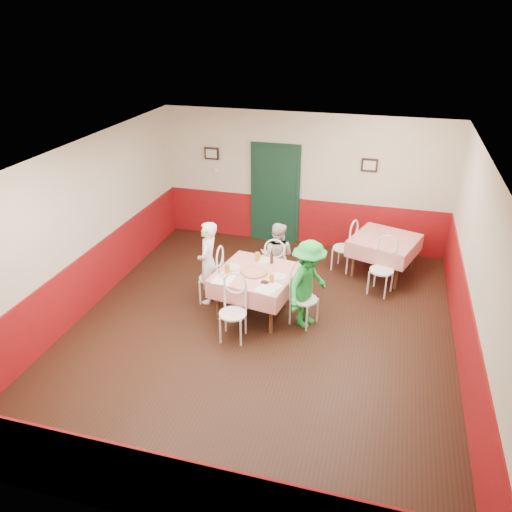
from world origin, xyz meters
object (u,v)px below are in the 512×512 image
(chair_near, at_px, (233,314))
(wallet, at_px, (265,282))
(glass_b, at_px, (272,278))
(main_table, at_px, (256,292))
(glass_c, at_px, (257,257))
(diner_left, at_px, (208,263))
(chair_left, at_px, (211,278))
(pizza, at_px, (254,272))
(beer_bottle, at_px, (272,258))
(diner_far, at_px, (277,256))
(glass_a, at_px, (227,269))
(chair_second_a, at_px, (344,248))
(second_table, at_px, (383,256))
(chair_second_b, at_px, (382,271))
(chair_far, at_px, (276,267))
(chair_right, at_px, (304,299))
(diner_right, at_px, (308,284))

(chair_near, relative_size, wallet, 8.18)
(glass_b, bearing_deg, main_table, 141.55)
(glass_c, height_order, diner_left, diner_left)
(chair_left, xyz_separation_m, diner_left, (-0.05, 0.01, 0.29))
(pizza, xyz_separation_m, beer_bottle, (0.19, 0.41, 0.09))
(glass_b, distance_m, beer_bottle, 0.65)
(diner_far, bearing_deg, glass_a, 61.84)
(chair_second_a, relative_size, beer_bottle, 4.31)
(glass_c, height_order, wallet, glass_c)
(second_table, relative_size, chair_left, 1.24)
(second_table, height_order, pizza, pizza)
(diner_far, bearing_deg, glass_c, 66.15)
(chair_second_a, xyz_separation_m, diner_far, (-1.09, -1.06, 0.19))
(diner_left, height_order, diner_far, diner_left)
(diner_far, bearing_deg, chair_second_b, -169.90)
(main_table, bearing_deg, glass_c, 102.00)
(chair_second_a, distance_m, diner_left, 2.80)
(chair_left, height_order, glass_c, glass_c)
(beer_bottle, height_order, diner_far, diner_far)
(chair_far, bearing_deg, wallet, 89.30)
(chair_right, bearing_deg, wallet, 129.26)
(chair_near, bearing_deg, second_table, 49.39)
(glass_c, bearing_deg, chair_near, -92.40)
(glass_a, height_order, diner_left, diner_left)
(chair_right, relative_size, chair_near, 1.00)
(beer_bottle, bearing_deg, chair_second_b, 24.64)
(chair_left, distance_m, wallet, 1.20)
(glass_b, relative_size, diner_far, 0.10)
(glass_b, distance_m, diner_right, 0.58)
(pizza, relative_size, glass_c, 2.70)
(glass_b, height_order, diner_right, diner_right)
(chair_near, distance_m, diner_left, 1.27)
(diner_left, bearing_deg, chair_left, 75.73)
(chair_second_a, bearing_deg, chair_near, -7.88)
(chair_right, bearing_deg, pizza, 107.11)
(chair_far, xyz_separation_m, chair_near, (-0.27, -1.68, 0.00))
(chair_far, distance_m, glass_c, 0.63)
(chair_left, xyz_separation_m, chair_second_b, (2.82, 1.06, 0.00))
(chair_second_b, bearing_deg, second_table, 108.25)
(pizza, height_order, wallet, pizza)
(chair_left, xyz_separation_m, chair_far, (0.97, 0.70, 0.00))
(chair_near, height_order, diner_left, diner_left)
(chair_left, bearing_deg, chair_right, 79.11)
(main_table, xyz_separation_m, glass_b, (0.33, -0.26, 0.45))
(pizza, height_order, glass_c, glass_c)
(chair_near, bearing_deg, chair_second_a, 60.49)
(main_table, distance_m, pizza, 0.40)
(glass_a, bearing_deg, main_table, 20.91)
(chair_right, xyz_separation_m, chair_second_b, (1.14, 1.33, 0.00))
(chair_second_b, relative_size, diner_right, 0.61)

